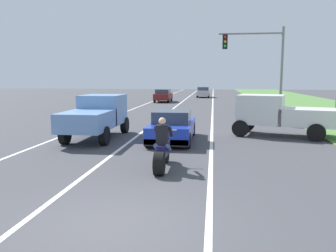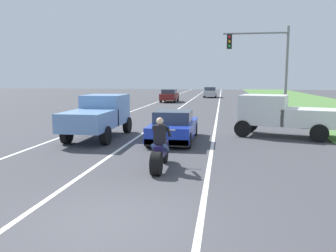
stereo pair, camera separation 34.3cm
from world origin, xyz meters
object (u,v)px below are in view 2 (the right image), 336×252
(distant_car_further_ahead, at_px, (210,92))
(motorcycle_with_rider, at_px, (160,151))
(traffic_light_mast_near, at_px, (267,59))
(distant_car_far_ahead, at_px, (169,95))
(pickup_truck_right_shoulder_white, at_px, (283,114))
(sports_car_blue, at_px, (174,127))
(pickup_truck_left_lane_light_blue, at_px, (99,114))

(distant_car_further_ahead, bearing_deg, motorcycle_with_rider, -90.06)
(traffic_light_mast_near, distance_m, distant_car_far_ahead, 19.52)
(pickup_truck_right_shoulder_white, bearing_deg, sports_car_blue, -158.46)
(motorcycle_with_rider, bearing_deg, pickup_truck_left_lane_light_blue, 126.64)
(pickup_truck_left_lane_light_blue, relative_size, traffic_light_mast_near, 0.80)
(pickup_truck_right_shoulder_white, bearing_deg, motorcycle_with_rider, -124.50)
(pickup_truck_left_lane_light_blue, xyz_separation_m, distant_car_further_ahead, (3.89, 35.19, -0.33))
(motorcycle_with_rider, bearing_deg, traffic_light_mast_near, 70.27)
(distant_car_far_ahead, bearing_deg, motorcycle_with_rider, -81.75)
(motorcycle_with_rider, relative_size, sports_car_blue, 0.51)
(motorcycle_with_rider, xyz_separation_m, distant_car_further_ahead, (0.04, 40.36, 0.18))
(distant_car_further_ahead, bearing_deg, distant_car_far_ahead, -112.49)
(pickup_truck_left_lane_light_blue, relative_size, pickup_truck_right_shoulder_white, 0.93)
(pickup_truck_left_lane_light_blue, bearing_deg, distant_car_further_ahead, 83.70)
(motorcycle_with_rider, relative_size, traffic_light_mast_near, 0.37)
(sports_car_blue, xyz_separation_m, traffic_light_mast_near, (4.85, 7.83, 3.33))
(distant_car_far_ahead, bearing_deg, pickup_truck_left_lane_light_blue, -88.89)
(traffic_light_mast_near, xyz_separation_m, distant_car_far_ahead, (-8.89, 17.08, -3.19))
(pickup_truck_right_shoulder_white, height_order, distant_car_further_ahead, pickup_truck_right_shoulder_white)
(traffic_light_mast_near, height_order, distant_car_further_ahead, traffic_light_mast_near)
(distant_car_far_ahead, bearing_deg, pickup_truck_right_shoulder_white, -68.43)
(distant_car_far_ahead, distance_m, distant_car_further_ahead, 11.41)
(sports_car_blue, bearing_deg, traffic_light_mast_near, 58.22)
(motorcycle_with_rider, height_order, traffic_light_mast_near, traffic_light_mast_near)
(sports_car_blue, distance_m, distant_car_further_ahead, 35.45)
(sports_car_blue, distance_m, traffic_light_mast_near, 9.79)
(pickup_truck_right_shoulder_white, xyz_separation_m, traffic_light_mast_near, (-0.17, 5.85, 2.85))
(sports_car_blue, height_order, pickup_truck_right_shoulder_white, pickup_truck_right_shoulder_white)
(pickup_truck_right_shoulder_white, height_order, distant_car_far_ahead, pickup_truck_right_shoulder_white)
(pickup_truck_left_lane_light_blue, relative_size, distant_car_further_ahead, 1.20)
(motorcycle_with_rider, bearing_deg, pickup_truck_right_shoulder_white, 55.50)
(sports_car_blue, distance_m, distant_car_far_ahead, 25.23)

